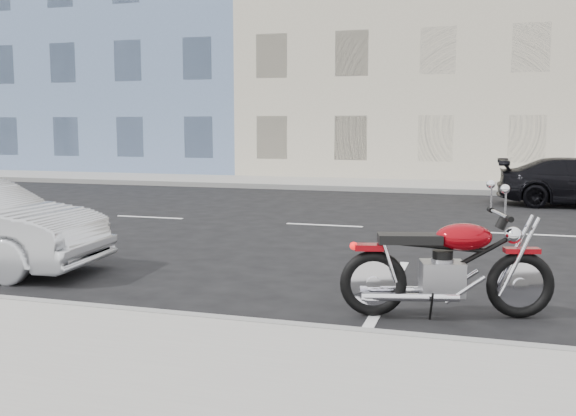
# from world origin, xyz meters

# --- Properties ---
(ground) EXTENTS (120.00, 120.00, 0.00)m
(ground) POSITION_xyz_m (0.00, 0.00, 0.00)
(ground) COLOR black
(ground) RESTS_ON ground
(sidewalk_far) EXTENTS (80.00, 3.40, 0.15)m
(sidewalk_far) POSITION_xyz_m (-5.00, 8.70, 0.07)
(sidewalk_far) COLOR gray
(sidewalk_far) RESTS_ON ground
(curb_far) EXTENTS (80.00, 0.12, 0.16)m
(curb_far) POSITION_xyz_m (-5.00, 7.00, 0.08)
(curb_far) COLOR gray
(curb_far) RESTS_ON ground
(bldg_blue) EXTENTS (12.00, 12.00, 13.00)m
(bldg_blue) POSITION_xyz_m (-14.00, 16.30, 6.50)
(bldg_blue) COLOR slate
(bldg_blue) RESTS_ON ground
(bldg_cream) EXTENTS (12.00, 12.00, 11.50)m
(bldg_cream) POSITION_xyz_m (-2.00, 16.30, 5.75)
(bldg_cream) COLOR beige
(bldg_cream) RESTS_ON ground
(motorcycle) EXTENTS (2.21, 0.90, 1.13)m
(motorcycle) POSITION_xyz_m (1.50, -5.65, 0.52)
(motorcycle) COLOR black
(motorcycle) RESTS_ON ground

